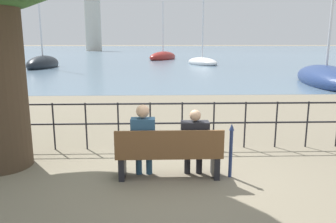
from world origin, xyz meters
The scene contains 12 objects.
ground_plane centered at (0.00, 0.00, 0.00)m, with size 1000.00×1000.00×0.00m, color #7A705B.
harbor_water centered at (0.00, 159.30, 0.00)m, with size 600.00×300.00×0.01m.
park_bench centered at (0.00, -0.06, 0.43)m, with size 1.83×0.45×0.90m.
seated_person_left centered at (-0.45, 0.01, 0.72)m, with size 0.41×0.35×1.31m.
seated_person_right centered at (0.45, 0.01, 0.67)m, with size 0.48×0.35×1.21m.
promenade_railing centered at (0.00, 1.61, 0.69)m, with size 12.04×0.04×1.05m.
closed_umbrella centered at (1.08, -0.04, 0.54)m, with size 0.09×0.09×0.97m.
sailboat_0 centered at (-11.14, 26.83, 0.40)m, with size 2.28×6.45×13.18m.
sailboat_1 centered at (4.89, 31.22, 0.27)m, with size 3.92×6.07×8.09m.
sailboat_2 centered at (9.66, 13.33, 0.32)m, with size 4.17×8.65×7.42m.
sailboat_3 centered at (0.76, 42.98, 0.36)m, with size 5.35×7.95×8.72m.
harbor_lighthouse centered at (-19.84, 100.06, 9.40)m, with size 4.94×4.94×20.21m.
Camera 1 is at (-0.21, -5.43, 2.31)m, focal length 35.00 mm.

